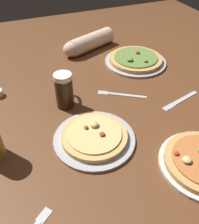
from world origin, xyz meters
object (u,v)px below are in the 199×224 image
Objects in this scene: pizza_plate_far at (135,60)px; fork_left at (121,94)px; pizza_plate_near at (94,137)px; diner_arm at (87,43)px; knife_right at (180,100)px; beer_mug_amber at (64,90)px.

pizza_plate_far is 1.67× the size of fork_left.
diner_arm is (0.22, 0.67, 0.03)m from pizza_plate_near.
diner_arm reaches higher than knife_right.
beer_mug_amber is at bearing 99.04° from pizza_plate_near.
pizza_plate_far is at bearing 24.99° from beer_mug_amber.
knife_right is at bearing 9.97° from pizza_plate_near.
fork_left is 0.58× the size of diner_arm.
beer_mug_amber reaches higher than pizza_plate_far.
knife_right is (0.43, 0.07, -0.01)m from pizza_plate_near.
beer_mug_amber reaches higher than knife_right.
beer_mug_amber reaches higher than fork_left.
diner_arm reaches higher than fork_left.
diner_arm is (-0.19, 0.23, 0.03)m from pizza_plate_far.
knife_right is (0.22, -0.14, -0.00)m from fork_left.
fork_left is at bearing 45.43° from pizza_plate_near.
fork_left is 0.26m from knife_right.
beer_mug_amber reaches higher than diner_arm.
beer_mug_amber is 0.50m from knife_right.
beer_mug_amber is at bearing -155.01° from pizza_plate_far.
pizza_plate_far is 0.98× the size of diner_arm.
diner_arm is at bearing 88.47° from fork_left.
fork_left is at bearing -91.53° from diner_arm.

